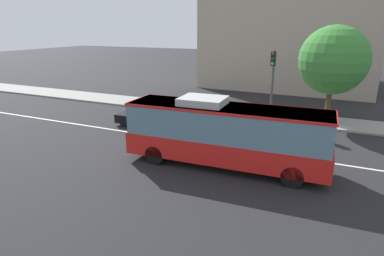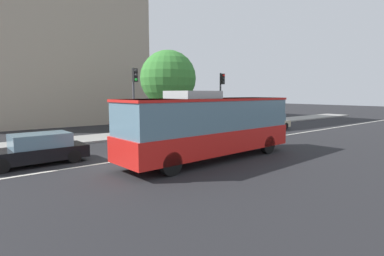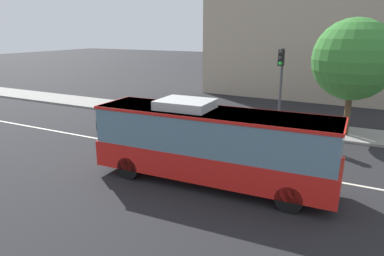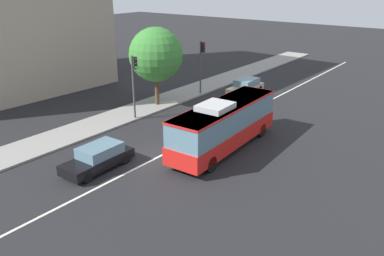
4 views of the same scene
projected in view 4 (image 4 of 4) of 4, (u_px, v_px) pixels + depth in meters
name	position (u px, v px, depth m)	size (l,w,h in m)	color
ground_plane	(157.00, 158.00, 25.30)	(160.00, 160.00, 0.00)	black
sidewalk_kerb	(81.00, 130.00, 29.63)	(80.00, 3.37, 0.14)	gray
lane_centre_line	(157.00, 158.00, 25.29)	(76.00, 0.16, 0.01)	silver
transit_bus	(224.00, 123.00, 26.03)	(10.09, 2.91, 3.46)	red
sedan_black	(98.00, 157.00, 23.64)	(4.55, 1.92, 1.46)	black
sedan_beige	(246.00, 87.00, 38.87)	(4.52, 1.86, 1.46)	#C6B793
traffic_light_near_corner	(202.00, 59.00, 37.46)	(0.34, 0.62, 5.20)	#47474C
traffic_light_mid_block	(134.00, 77.00, 30.74)	(0.33, 0.62, 5.20)	#47474C
street_tree_kerbside_left	(156.00, 55.00, 33.87)	(4.68, 4.68, 6.94)	#4C3823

